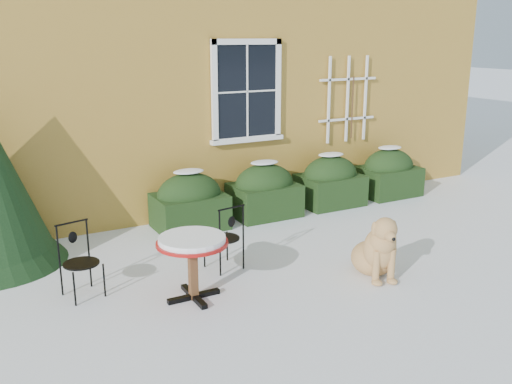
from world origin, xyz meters
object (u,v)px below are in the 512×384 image
patio_chair_far (80,260)px  patio_chair_near (225,237)px  bistro_table (192,247)px  dog (377,251)px

patio_chair_far → patio_chair_near: bearing=-15.7°
bistro_table → patio_chair_near: (0.68, 0.59, -0.19)m
bistro_table → dog: dog is taller
patio_chair_near → patio_chair_far: patio_chair_near is taller
patio_chair_near → dog: patio_chair_near is taller
patio_chair_far → dog: (3.25, -1.20, -0.08)m
dog → patio_chair_near: bearing=160.3°
patio_chair_near → patio_chair_far: bearing=-12.8°
patio_chair_far → dog: patio_chair_far is taller
bistro_table → dog: 2.26m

